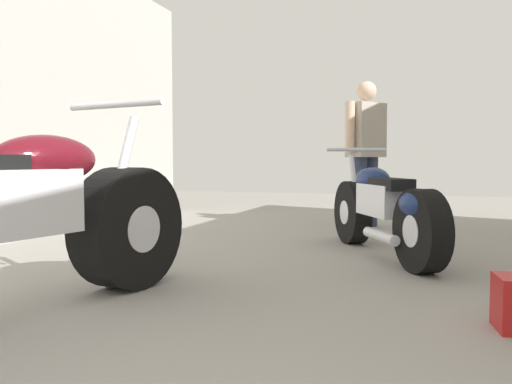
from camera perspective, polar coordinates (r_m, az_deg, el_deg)
ground_plane at (r=3.36m, az=1.65°, el=-9.24°), size 16.50×16.50×0.00m
motorcycle_black_naked at (r=4.13m, az=13.68°, el=-1.88°), size 1.00×1.66×0.84m
mechanic_in_blue at (r=5.92m, az=11.81°, el=5.00°), size 0.44×0.59×1.60m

